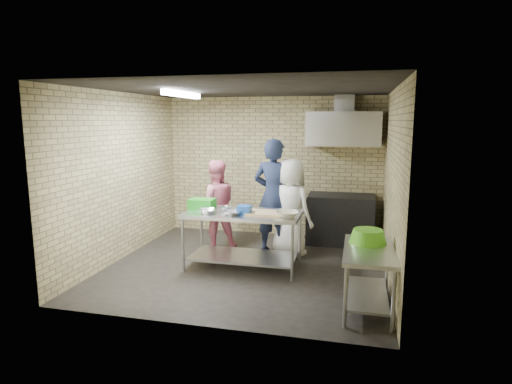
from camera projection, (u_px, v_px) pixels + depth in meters
floor at (247, 266)px, 6.62m from camera, size 4.20×4.20×0.00m
ceiling at (246, 89)px, 6.17m from camera, size 4.20×4.20×0.00m
back_wall at (273, 167)px, 8.31m from camera, size 4.20×0.06×2.70m
front_wall at (198, 207)px, 4.48m from camera, size 4.20×0.06×2.70m
left_wall at (121, 177)px, 6.88m from camera, size 0.06×4.00×2.70m
right_wall at (392, 186)px, 5.91m from camera, size 0.06×4.00×2.70m
prep_table at (243, 240)px, 6.51m from camera, size 1.75×0.87×0.87m
side_counter at (368, 279)px, 5.09m from camera, size 0.60×1.20×0.75m
stove at (340, 219)px, 7.82m from camera, size 1.20×0.70×0.90m
range_hood at (344, 129)px, 7.59m from camera, size 1.30×0.60×0.60m
hood_duct at (345, 103)px, 7.66m from camera, size 0.35×0.30×0.30m
wall_shelf at (360, 139)px, 7.73m from camera, size 0.80×0.20×0.04m
fluorescent_fixture at (182, 94)px, 6.41m from camera, size 0.10×1.25×0.08m
green_crate at (202, 204)px, 6.70m from camera, size 0.39×0.29×0.16m
blue_tub at (244, 210)px, 6.32m from camera, size 0.19×0.19×0.13m
cutting_board at (265, 213)px, 6.33m from camera, size 0.53×0.41×0.03m
mixing_bowl_a at (207, 211)px, 6.35m from camera, size 0.35×0.35×0.07m
mixing_bowl_b at (225, 209)px, 6.55m from camera, size 0.26×0.26×0.07m
mixing_bowl_c at (232, 213)px, 6.24m from camera, size 0.32×0.32×0.06m
ceramic_bowl at (287, 214)px, 6.12m from camera, size 0.43×0.43×0.08m
green_basin at (368, 236)px, 5.26m from camera, size 0.46×0.46×0.17m
bottle_red at (347, 132)px, 7.77m from camera, size 0.07×0.07×0.18m
man_navy at (274, 197)px, 7.16m from camera, size 0.79×0.59×1.96m
woman_pink at (215, 205)px, 7.41m from camera, size 0.95×0.88×1.58m
woman_white at (291, 207)px, 7.08m from camera, size 0.95×0.86×1.63m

